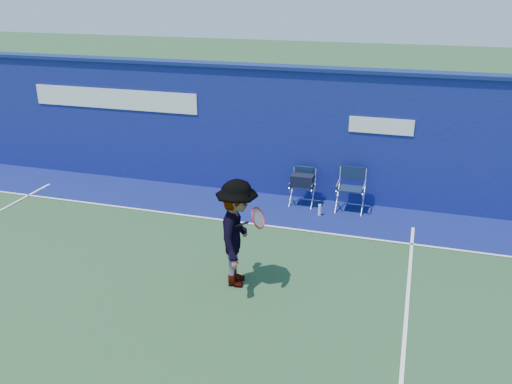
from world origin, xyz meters
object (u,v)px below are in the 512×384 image
(directors_chair_right, at_px, (350,198))
(tennis_player, at_px, (237,234))
(directors_chair_left, at_px, (302,190))
(water_bottle, at_px, (320,210))

(directors_chair_right, distance_m, tennis_player, 4.03)
(directors_chair_left, distance_m, tennis_player, 3.79)
(water_bottle, xyz_separation_m, tennis_player, (-0.82, -3.24, 0.81))
(water_bottle, bearing_deg, directors_chair_left, 136.13)
(directors_chair_left, xyz_separation_m, water_bottle, (0.51, -0.49, -0.24))
(tennis_player, bearing_deg, directors_chair_right, 69.15)
(directors_chair_right, bearing_deg, tennis_player, -110.85)
(directors_chair_left, xyz_separation_m, directors_chair_right, (1.11, -0.01, -0.06))
(directors_chair_left, bearing_deg, tennis_player, -94.76)
(directors_chair_left, height_order, directors_chair_right, directors_chair_right)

